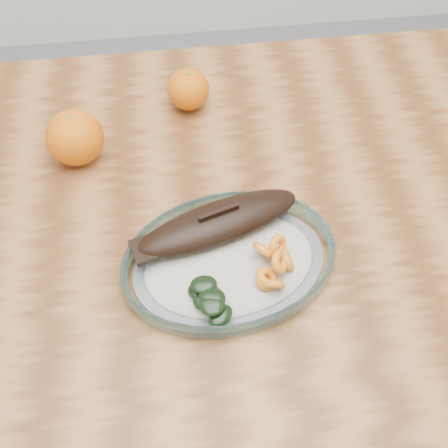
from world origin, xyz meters
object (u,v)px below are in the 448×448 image
object	(u,v)px
dining_table	(196,250)
orange_left	(75,138)
orange_right	(188,89)
plated_meal	(229,258)

from	to	relation	value
dining_table	orange_left	distance (m)	0.26
orange_right	plated_meal	bearing A→B (deg)	-85.34
dining_table	orange_left	bearing A→B (deg)	141.25
dining_table	orange_left	xyz separation A→B (m)	(-0.17, 0.14, 0.14)
dining_table	plated_meal	xyz separation A→B (m)	(0.04, -0.10, 0.12)
plated_meal	dining_table	bearing A→B (deg)	104.54
plated_meal	orange_right	world-z (taller)	plated_meal
plated_meal	orange_left	world-z (taller)	orange_left
orange_left	plated_meal	bearing A→B (deg)	-47.51
dining_table	plated_meal	distance (m)	0.16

